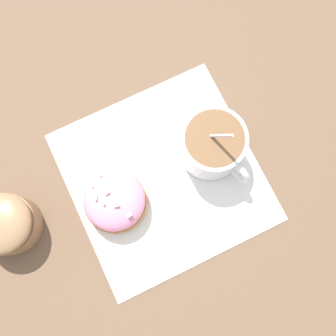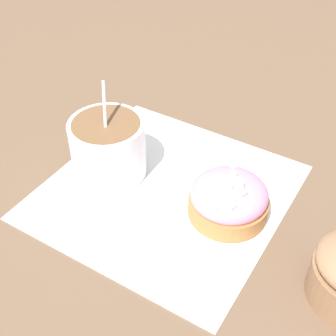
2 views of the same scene
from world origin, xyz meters
The scene contains 4 objects.
ground_plane centered at (0.00, 0.00, 0.00)m, with size 3.00×3.00×0.00m, color brown.
paper_napkin centered at (0.00, 0.00, 0.00)m, with size 0.28×0.28×0.00m.
coffee_cup centered at (0.08, 0.01, 0.04)m, with size 0.09×0.11×0.12m.
frosted_pastry centered at (-0.08, -0.01, 0.02)m, with size 0.09×0.09×0.05m.
Camera 2 is at (-0.23, 0.33, 0.38)m, focal length 50.00 mm.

